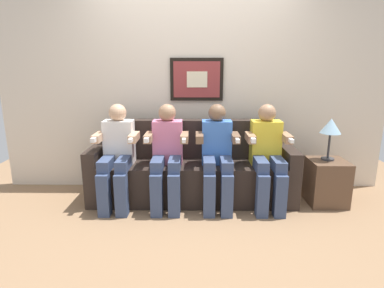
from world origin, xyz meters
The scene contains 9 objects.
ground_plane centered at (0.00, 0.00, 0.00)m, with size 6.11×6.11×0.00m, color #8C6B4C.
back_wall_assembly centered at (0.00, 0.76, 1.30)m, with size 4.70×0.10×2.60m.
couch centered at (0.00, 0.33, 0.31)m, with size 2.30×0.58×0.90m.
person_leftmost centered at (-0.81, 0.16, 0.61)m, with size 0.46×0.56×1.11m.
person_left_center centered at (-0.27, 0.16, 0.61)m, with size 0.46×0.56×1.11m.
person_right_center centered at (0.27, 0.16, 0.61)m, with size 0.46×0.56×1.11m.
person_rightmost centered at (0.81, 0.16, 0.61)m, with size 0.46×0.56×1.11m.
side_table_right centered at (1.50, 0.22, 0.25)m, with size 0.40×0.40×0.50m.
table_lamp centered at (1.50, 0.25, 0.86)m, with size 0.22×0.22×0.46m.
Camera 1 is at (0.04, -3.14, 1.52)m, focal length 29.84 mm.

